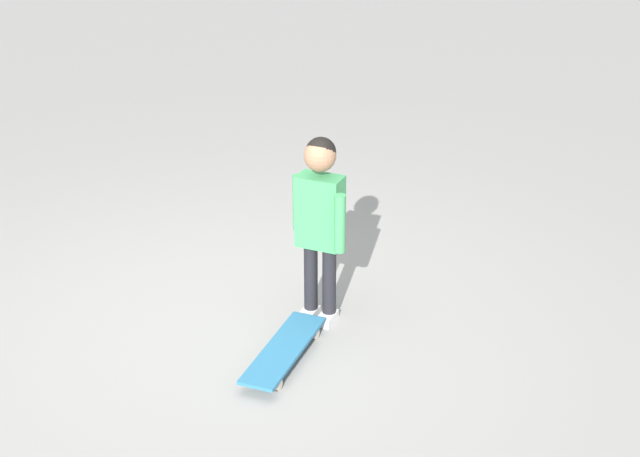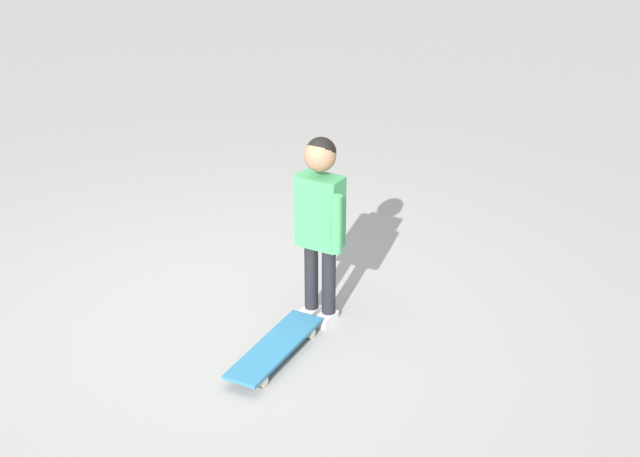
{
  "view_description": "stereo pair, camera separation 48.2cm",
  "coord_description": "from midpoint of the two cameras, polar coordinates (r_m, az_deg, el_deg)",
  "views": [
    {
      "loc": [
        -4.08,
        1.44,
        2.64
      ],
      "look_at": [
        -0.08,
        -0.52,
        0.55
      ],
      "focal_mm": 51.71,
      "sensor_mm": 36.0,
      "label": 1
    },
    {
      "loc": [
        -4.27,
        0.99,
        2.64
      ],
      "look_at": [
        -0.08,
        -0.52,
        0.55
      ],
      "focal_mm": 51.71,
      "sensor_mm": 36.0,
      "label": 2
    }
  ],
  "objects": [
    {
      "name": "child_person",
      "position": [
        4.87,
        -2.84,
        1.06
      ],
      "size": [
        0.4,
        0.27,
        1.06
      ],
      "color": "black",
      "rests_on": "ground"
    },
    {
      "name": "ground_plane",
      "position": [
        5.09,
        -8.42,
        -6.44
      ],
      "size": [
        50.0,
        50.0,
        0.0
      ],
      "primitive_type": "plane",
      "color": "gray"
    },
    {
      "name": "skateboard",
      "position": [
        4.79,
        -5.17,
        -7.59
      ],
      "size": [
        0.63,
        0.66,
        0.07
      ],
      "color": "teal",
      "rests_on": "ground"
    }
  ]
}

